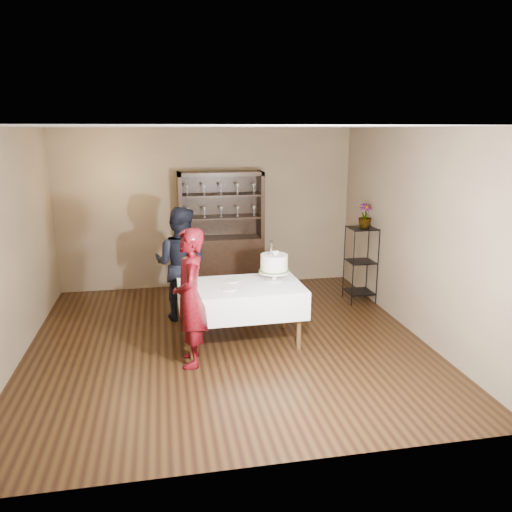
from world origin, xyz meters
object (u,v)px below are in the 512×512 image
Objects in this scene: man at (181,264)px; potted_plant at (365,216)px; china_hutch at (222,251)px; cake_table at (241,299)px; woman at (190,298)px; plant_etagere at (361,261)px; cake at (274,264)px.

man is 4.34× the size of potted_plant.
cake_table is (-0.03, -2.30, -0.08)m from china_hutch.
cake_table is 0.97× the size of woman.
potted_plant is (2.14, 1.24, 0.79)m from cake_table.
plant_etagere is 2.22× the size of cake.
china_hutch is 2.24m from cake.
plant_etagere is 3.19× the size of potted_plant.
woman is 2.98× the size of cake.
man reaches higher than potted_plant.
cake_table is at bearing -90.77° from china_hutch.
china_hutch is at bearing -96.68° from man.
woman is (-0.66, -0.49, 0.22)m from cake_table.
plant_etagere is 0.72m from potted_plant.
china_hutch is 1.22× the size of man.
man reaches higher than cake.
potted_plant is (1.69, 1.12, 0.39)m from cake.
woman is 3.34m from potted_plant.
china_hutch is at bearing 153.51° from potted_plant.
woman is 0.99× the size of man.
china_hutch is 2.30m from cake_table.
plant_etagere is 2.03m from cake.
man is at bearing -175.07° from plant_etagere.
plant_etagere reaches higher than cake_table.
china_hutch is 3.69× the size of cake.
man is (-0.04, 1.49, 0.01)m from woman.
woman is (-0.69, -2.78, 0.14)m from china_hutch.
man reaches higher than cake_table.
china_hutch is at bearing 89.23° from cake_table.
plant_etagere is at bearing 123.20° from woman.
plant_etagere is at bearing 30.52° from cake_table.
woman is 1.49m from man.
cake_table is 4.15× the size of potted_plant.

